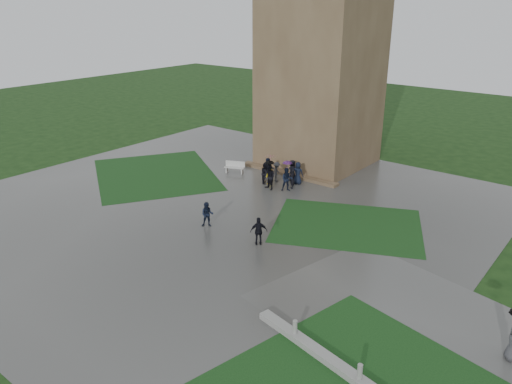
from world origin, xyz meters
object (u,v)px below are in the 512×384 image
Objects in this scene: pedestrian_near at (259,231)px; bench at (235,167)px; pedestrian_mid at (207,214)px; tower at (322,56)px.

bench is at bearing -86.27° from pedestrian_near.
pedestrian_near reaches higher than bench.
pedestrian_near is (4.04, 0.05, 0.05)m from pedestrian_mid.
pedestrian_near is (9.47, -8.82, 0.36)m from bench.
tower is at bearing -112.95° from pedestrian_near.
bench is at bearing 84.53° from pedestrian_mid.
bench is (-3.72, -6.67, -8.49)m from tower.
tower is 17.64m from pedestrian_mid.
pedestrian_mid is at bearing -83.72° from tower.
tower is 11.36× the size of pedestrian_mid.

